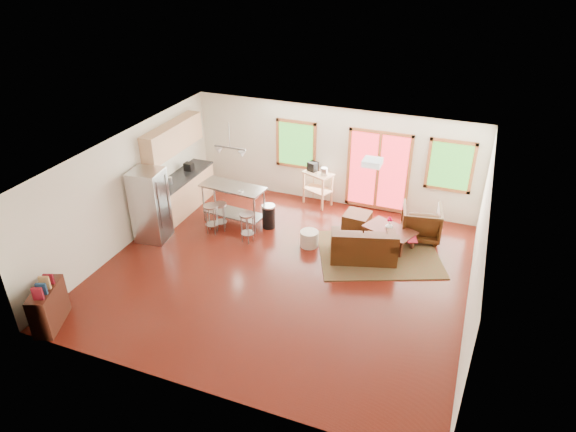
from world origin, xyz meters
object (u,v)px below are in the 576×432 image
(kitchen_cart, at_px, (317,177))
(armchair, at_px, (421,221))
(loveseat, at_px, (363,247))
(island, at_px, (233,198))
(rug, at_px, (379,254))
(coffee_table, at_px, (390,231))
(ottoman, at_px, (357,221))
(refrigerator, at_px, (150,205))

(kitchen_cart, bearing_deg, armchair, -15.38)
(loveseat, distance_m, island, 3.42)
(rug, xyz_separation_m, loveseat, (-0.29, -0.31, 0.29))
(rug, distance_m, island, 3.73)
(rug, xyz_separation_m, coffee_table, (0.13, 0.44, 0.37))
(armchair, xyz_separation_m, ottoman, (-1.49, -0.10, -0.25))
(island, distance_m, kitchen_cart, 2.34)
(island, bearing_deg, loveseat, -7.24)
(coffee_table, height_order, refrigerator, refrigerator)
(coffee_table, distance_m, refrigerator, 5.51)
(rug, relative_size, loveseat, 1.65)
(coffee_table, distance_m, kitchen_cart, 2.64)
(rug, distance_m, coffee_table, 0.59)
(rug, bearing_deg, coffee_table, 73.53)
(kitchen_cart, bearing_deg, refrigerator, -134.87)
(loveseat, xyz_separation_m, coffee_table, (0.42, 0.75, 0.08))
(refrigerator, relative_size, island, 1.06)
(loveseat, height_order, kitchen_cart, kitchen_cart)
(armchair, height_order, refrigerator, refrigerator)
(armchair, bearing_deg, island, 1.55)
(armchair, xyz_separation_m, kitchen_cart, (-2.81, 0.77, 0.33))
(refrigerator, bearing_deg, rug, 6.57)
(coffee_table, relative_size, refrigerator, 0.75)
(refrigerator, xyz_separation_m, island, (1.44, 1.33, -0.17))
(loveseat, xyz_separation_m, island, (-3.37, 0.43, 0.39))
(coffee_table, relative_size, armchair, 1.43)
(rug, height_order, island, island)
(coffee_table, relative_size, ottoman, 2.16)
(ottoman, height_order, refrigerator, refrigerator)
(ottoman, relative_size, refrigerator, 0.35)
(coffee_table, xyz_separation_m, island, (-3.79, -0.32, 0.31))
(rug, relative_size, island, 1.61)
(coffee_table, xyz_separation_m, armchair, (0.61, 0.62, 0.07))
(loveseat, bearing_deg, rug, 29.80)
(coffee_table, bearing_deg, armchair, 45.43)
(kitchen_cart, bearing_deg, coffee_table, -32.19)
(loveseat, bearing_deg, island, 156.04)
(rug, relative_size, refrigerator, 1.52)
(rug, distance_m, refrigerator, 5.31)
(kitchen_cart, bearing_deg, island, -132.86)
(rug, xyz_separation_m, armchair, (0.74, 1.06, 0.44))
(loveseat, bearing_deg, armchair, 36.26)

